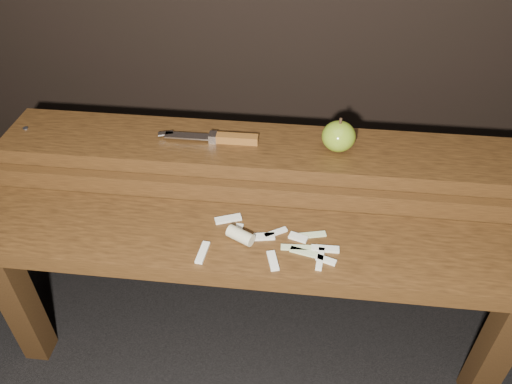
# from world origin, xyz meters

# --- Properties ---
(ground) EXTENTS (60.00, 60.00, 0.00)m
(ground) POSITION_xyz_m (0.00, 0.00, 0.00)
(ground) COLOR black
(bench_front_tier) EXTENTS (1.20, 0.20, 0.42)m
(bench_front_tier) POSITION_xyz_m (0.00, -0.06, 0.35)
(bench_front_tier) COLOR black
(bench_front_tier) RESTS_ON ground
(bench_rear_tier) EXTENTS (1.20, 0.21, 0.50)m
(bench_rear_tier) POSITION_xyz_m (0.00, 0.17, 0.41)
(bench_rear_tier) COLOR black
(bench_rear_tier) RESTS_ON ground
(apple) EXTENTS (0.07, 0.07, 0.08)m
(apple) POSITION_xyz_m (0.17, 0.17, 0.53)
(apple) COLOR olive
(apple) RESTS_ON bench_rear_tier
(knife) EXTENTS (0.23, 0.03, 0.02)m
(knife) POSITION_xyz_m (-0.08, 0.17, 0.51)
(knife) COLOR brown
(knife) RESTS_ON bench_rear_tier
(apple_scraps) EXTENTS (0.28, 0.15, 0.03)m
(apple_scraps) POSITION_xyz_m (0.03, -0.06, 0.43)
(apple_scraps) COLOR beige
(apple_scraps) RESTS_ON bench_front_tier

